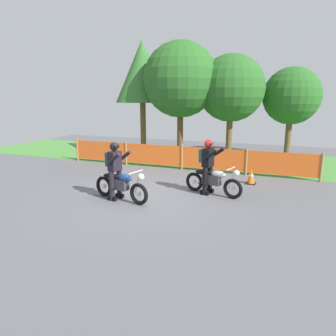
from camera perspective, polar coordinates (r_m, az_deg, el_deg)
The scene contains 12 objects.
ground at distance 9.50m, azimuth -4.37°, elevation -4.98°, with size 24.00×24.00×0.02m, color #5B5B60.
grass_verge at distance 15.24m, azimuth 5.81°, elevation 1.92°, with size 24.00×5.41×0.01m, color #4C8C3D.
barrier_fence at distance 12.59m, azimuth 2.59°, elevation 2.11°, with size 10.44×0.08×1.05m.
tree_leftmost at distance 15.66m, azimuth -4.82°, elevation 17.32°, with size 2.64×2.64×5.60m.
tree_near_left at distance 14.58m, azimuth 2.35°, elevation 16.06°, with size 3.43×3.43×5.42m.
tree_near_right at distance 14.69m, azimuth 11.67°, elevation 14.27°, with size 3.04×3.04×4.84m.
tree_rightmost at distance 15.83m, azimuth 22.01°, elevation 12.26°, with size 2.66×2.66×4.31m.
motorcycle_lead at distance 9.43m, azimuth 8.42°, elevation -2.36°, with size 1.89×0.74×0.91m.
motorcycle_trailing at distance 8.92m, azimuth -8.76°, elevation -3.18°, with size 1.95×0.73×0.94m.
rider_lead at distance 9.40m, azimuth 7.39°, elevation 0.83°, with size 0.75×0.65×1.69m.
rider_trailing at distance 8.94m, azimuth -9.89°, elevation 0.11°, with size 0.75×0.64×1.69m.
traffic_cone at distance 10.93m, azimuth 15.19°, elevation -1.53°, with size 0.32×0.32×0.53m.
Camera 1 is at (3.92, -8.15, 2.92)m, focal length 32.77 mm.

